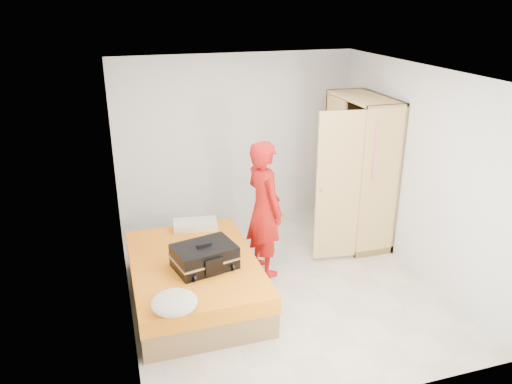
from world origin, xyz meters
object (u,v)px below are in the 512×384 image
object	(u,v)px
wardrobe	(357,175)
suitcase	(205,257)
bed	(195,279)
person	(264,209)
round_cushion	(174,303)

from	to	relation	value
wardrobe	suitcase	distance (m)	2.64
bed	wardrobe	bearing A→B (deg)	18.69
bed	person	xyz separation A→B (m)	(0.97, 0.37, 0.63)
person	round_cushion	distance (m)	1.86
wardrobe	person	world-z (taller)	wardrobe
wardrobe	round_cushion	bearing A→B (deg)	-148.54
suitcase	round_cushion	size ratio (longest dim) A/B	1.71
person	round_cushion	size ratio (longest dim) A/B	3.88
person	suitcase	world-z (taller)	person
suitcase	round_cushion	xyz separation A→B (m)	(-0.45, -0.73, -0.05)
wardrobe	round_cushion	size ratio (longest dim) A/B	4.64
bed	suitcase	bearing A→B (deg)	-60.92
wardrobe	round_cushion	distance (m)	3.37
wardrobe	suitcase	size ratio (longest dim) A/B	2.71
round_cushion	person	bearing A→B (deg)	43.85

